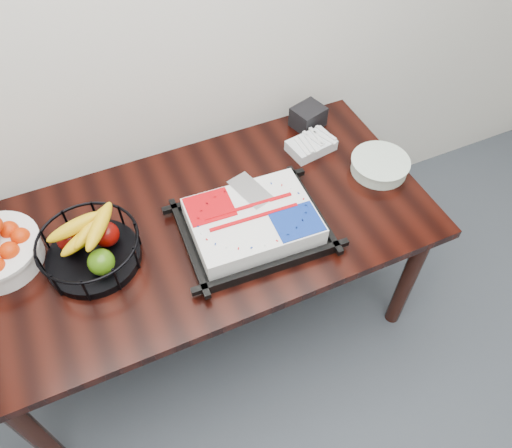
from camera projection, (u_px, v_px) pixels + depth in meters
name	position (u px, v px, depth m)	size (l,w,h in m)	color
table	(203.00, 237.00, 2.01)	(1.80, 0.90, 0.75)	black
cake_tray	(253.00, 223.00, 1.88)	(0.55, 0.44, 0.11)	black
fruit_basket	(90.00, 247.00, 1.77)	(0.36, 0.36, 0.19)	black
plate_stack	(380.00, 165.00, 2.10)	(0.25, 0.25, 0.06)	white
fork_bag	(311.00, 145.00, 2.19)	(0.21, 0.16, 0.06)	silver
napkin_box	(308.00, 117.00, 2.27)	(0.14, 0.12, 0.10)	black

